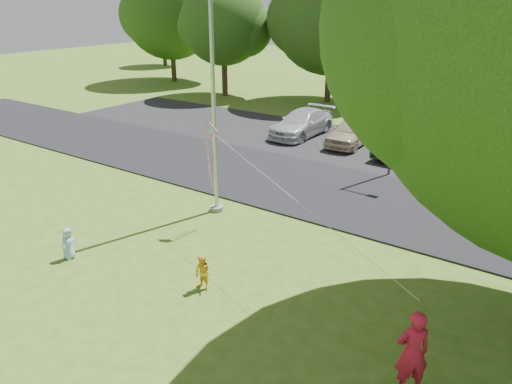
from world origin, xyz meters
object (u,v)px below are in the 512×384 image
Objects in this scene: woman at (412,353)px; child_yellow at (203,273)px; flagpole at (213,96)px; kite at (215,148)px; child_blue at (68,244)px; trash_can at (466,179)px; street_lamp at (401,100)px.

child_yellow is at bearing -45.03° from woman.
flagpole reaches higher than kite.
flagpole is at bearing -13.83° from child_blue.
child_blue is (-8.20, -12.52, -0.02)m from trash_can.
child_blue is (-4.38, -1.01, -0.01)m from child_yellow.
flagpole is at bearing -68.86° from woman.
flagpole is 8.27m from street_lamp.
child_blue is 0.12× the size of kite.
child_yellow is at bearing -74.05° from kite.
street_lamp is 5.74× the size of child_blue.
kite is (-2.86, -8.48, -0.48)m from street_lamp.
child_yellow is 1.03× the size of child_blue.
street_lamp is (3.93, 7.23, -0.83)m from flagpole.
street_lamp is at bearing 53.99° from kite.
child_yellow is 4.49m from child_blue.
street_lamp is 5.59× the size of child_yellow.
street_lamp is at bearing 179.87° from trash_can.
flagpole is 1.80× the size of street_lamp.
flagpole reaches higher than trash_can.
trash_can is 12.13m from woman.
trash_can is at bearing 46.33° from flagpole.
trash_can is 10.55m from kite.
child_blue is at bearing -123.23° from trash_can.
woman reaches higher than child_blue.
woman is 8.68m from kite.
street_lamp reaches higher than child_yellow.
kite reaches higher than child_blue.
woman is at bearing -2.17° from child_yellow.
flagpole reaches higher than street_lamp.
street_lamp reaches higher than kite.
flagpole reaches higher than woman.
child_yellow is (-3.83, -11.51, -0.01)m from trash_can.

